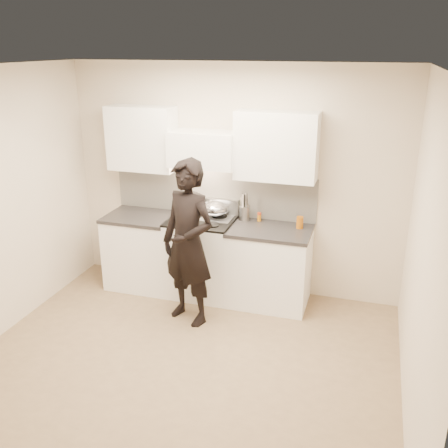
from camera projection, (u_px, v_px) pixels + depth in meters
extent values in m
plane|color=#8C7252|center=(182.00, 363.00, 4.78)|extent=(4.00, 4.00, 0.00)
cube|color=beige|center=(234.00, 181.00, 5.89)|extent=(4.00, 0.04, 2.70)
cube|color=beige|center=(59.00, 339.00, 2.75)|extent=(4.00, 0.04, 2.70)
cube|color=beige|center=(424.00, 259.00, 3.77)|extent=(0.04, 3.50, 2.70)
cube|color=white|center=(172.00, 70.00, 3.86)|extent=(4.00, 3.50, 0.02)
cube|color=silver|center=(213.00, 193.00, 6.01)|extent=(2.50, 0.02, 0.53)
cube|color=#A5A5A5|center=(208.00, 206.00, 6.04)|extent=(0.76, 0.08, 0.20)
cube|color=white|center=(204.00, 149.00, 5.66)|extent=(0.76, 0.40, 0.40)
cylinder|color=silver|center=(198.00, 168.00, 5.56)|extent=(0.66, 0.02, 0.02)
cube|color=white|center=(276.00, 146.00, 5.44)|extent=(0.90, 0.33, 0.75)
cube|color=white|center=(142.00, 138.00, 5.88)|extent=(0.80, 0.33, 0.75)
cube|color=#BAB69D|center=(243.00, 203.00, 5.92)|extent=(0.08, 0.01, 0.12)
cube|color=white|center=(202.00, 257.00, 5.99)|extent=(0.76, 0.65, 0.92)
cube|color=black|center=(201.00, 220.00, 5.83)|extent=(0.76, 0.65, 0.02)
cube|color=silver|center=(217.00, 217.00, 5.88)|extent=(0.36, 0.34, 0.01)
cylinder|color=silver|center=(193.00, 242.00, 5.61)|extent=(0.62, 0.02, 0.02)
cylinder|color=black|center=(182.00, 222.00, 5.73)|extent=(0.18, 0.18, 0.01)
cylinder|color=black|center=(212.00, 225.00, 5.63)|extent=(0.18, 0.18, 0.01)
cylinder|color=black|center=(191.00, 213.00, 6.00)|extent=(0.18, 0.18, 0.01)
cylinder|color=black|center=(220.00, 216.00, 5.90)|extent=(0.18, 0.18, 0.01)
cube|color=white|center=(269.00, 268.00, 5.77)|extent=(0.90, 0.65, 0.88)
cube|color=black|center=(271.00, 230.00, 5.61)|extent=(0.92, 0.67, 0.04)
cube|color=white|center=(143.00, 251.00, 6.21)|extent=(0.80, 0.65, 0.88)
cube|color=black|center=(141.00, 217.00, 6.05)|extent=(0.82, 0.67, 0.04)
ellipsoid|color=silver|center=(215.00, 209.00, 5.88)|extent=(0.31, 0.31, 0.17)
torus|color=silver|center=(215.00, 205.00, 5.87)|extent=(0.33, 0.33, 0.01)
ellipsoid|color=silver|center=(215.00, 209.00, 5.88)|extent=(0.18, 0.18, 0.08)
cylinder|color=white|center=(208.00, 204.00, 5.75)|extent=(0.15, 0.20, 0.17)
cylinder|color=silver|center=(188.00, 215.00, 5.69)|extent=(0.25, 0.25, 0.15)
cube|color=silver|center=(177.00, 209.00, 5.72)|extent=(0.05, 0.03, 0.01)
cube|color=silver|center=(198.00, 212.00, 5.62)|extent=(0.05, 0.03, 0.01)
cylinder|color=#A5A5A5|center=(244.00, 213.00, 5.85)|extent=(0.12, 0.12, 0.17)
cylinder|color=black|center=(247.00, 206.00, 5.82)|extent=(0.01, 0.01, 0.30)
cylinder|color=white|center=(246.00, 206.00, 5.84)|extent=(0.01, 0.01, 0.30)
cylinder|color=#A5A5A5|center=(244.00, 205.00, 5.84)|extent=(0.01, 0.01, 0.30)
cylinder|color=black|center=(242.00, 206.00, 5.84)|extent=(0.01, 0.01, 0.30)
cylinder|color=#A5A5A5|center=(242.00, 206.00, 5.82)|extent=(0.01, 0.01, 0.30)
cylinder|color=white|center=(243.00, 207.00, 5.80)|extent=(0.01, 0.01, 0.30)
cylinder|color=black|center=(245.00, 207.00, 5.79)|extent=(0.01, 0.01, 0.30)
cylinder|color=#A5A5A5|center=(246.00, 207.00, 5.80)|extent=(0.01, 0.01, 0.30)
cylinder|color=orange|center=(259.00, 218.00, 5.83)|extent=(0.04, 0.04, 0.08)
cylinder|color=red|center=(259.00, 214.00, 5.82)|extent=(0.05, 0.05, 0.03)
cylinder|color=#A4540B|center=(300.00, 222.00, 5.60)|extent=(0.08, 0.08, 0.14)
imported|color=black|center=(188.00, 243.00, 5.25)|extent=(0.77, 0.64, 1.80)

